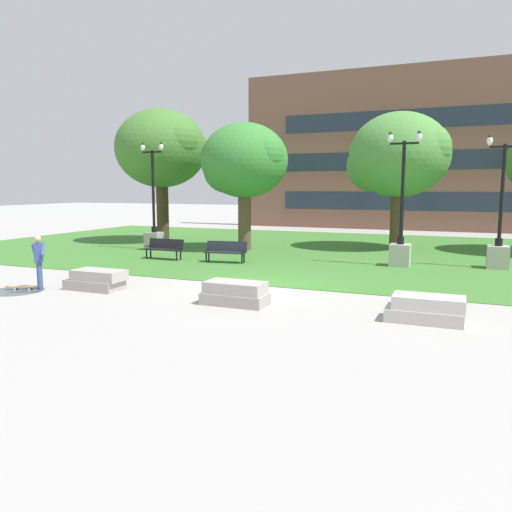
{
  "coord_description": "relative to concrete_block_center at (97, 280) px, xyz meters",
  "views": [
    {
      "loc": [
        5.88,
        -14.95,
        3.22
      ],
      "look_at": [
        0.31,
        -1.4,
        1.2
      ],
      "focal_mm": 35.0,
      "sensor_mm": 36.0,
      "label": 1
    }
  ],
  "objects": [
    {
      "name": "puddle",
      "position": [
        -2.21,
        -1.13,
        -0.3
      ],
      "size": [
        1.65,
        1.65,
        0.01
      ],
      "primitive_type": "cylinder",
      "color": "#47515B",
      "rests_on": "ground"
    },
    {
      "name": "grass_lawn",
      "position": [
        4.69,
        12.51,
        -0.3
      ],
      "size": [
        40.0,
        20.0,
        0.02
      ],
      "primitive_type": "cube",
      "color": "#3D752D",
      "rests_on": "ground"
    },
    {
      "name": "person_skateboarder",
      "position": [
        -1.76,
        -0.58,
        0.66
      ],
      "size": [
        0.73,
        0.46,
        1.71
      ],
      "color": "#384C7A",
      "rests_on": "ground"
    },
    {
      "name": "lamp_post_right",
      "position": [
        8.34,
        8.51,
        0.8
      ],
      "size": [
        1.32,
        0.8,
        5.43
      ],
      "color": "#ADA89E",
      "rests_on": "grass_lawn"
    },
    {
      "name": "park_bench_near_left",
      "position": [
        -1.68,
        6.56,
        0.23
      ],
      "size": [
        1.81,
        0.57,
        0.9
      ],
      "color": "black",
      "rests_on": "grass_lawn"
    },
    {
      "name": "tree_near_right",
      "position": [
        -5.72,
        12.63,
        5.06
      ],
      "size": [
        5.52,
        5.26,
        7.66
      ],
      "color": "#42301E",
      "rests_on": "grass_lawn"
    },
    {
      "name": "lamp_post_center",
      "position": [
        -4.03,
        9.28,
        0.81
      ],
      "size": [
        1.32,
        0.8,
        5.47
      ],
      "color": "gray",
      "rests_on": "grass_lawn"
    },
    {
      "name": "ground_plane",
      "position": [
        4.69,
        2.51,
        -0.31
      ],
      "size": [
        140.0,
        140.0,
        0.0
      ],
      "primitive_type": "plane",
      "color": "#A3A09B"
    },
    {
      "name": "park_bench_near_right",
      "position": [
        1.31,
        6.7,
        0.23
      ],
      "size": [
        1.85,
        0.76,
        0.9
      ],
      "color": "#1E232D",
      "rests_on": "grass_lawn"
    },
    {
      "name": "tree_near_left",
      "position": [
        0.24,
        11.02,
        4.19
      ],
      "size": [
        4.64,
        4.42,
        6.43
      ],
      "color": "brown",
      "rests_on": "grass_lawn"
    },
    {
      "name": "lamp_post_left",
      "position": [
        12.01,
        9.37,
        0.77
      ],
      "size": [
        1.32,
        0.8,
        5.26
      ],
      "color": "#ADA89E",
      "rests_on": "grass_lawn"
    },
    {
      "name": "concrete_block_right",
      "position": [
        9.92,
        -0.05,
        0.0
      ],
      "size": [
        1.82,
        0.9,
        0.64
      ],
      "color": "#BCB7B2",
      "rests_on": "ground"
    },
    {
      "name": "skateboard",
      "position": [
        -2.18,
        -0.88,
        -0.22
      ],
      "size": [
        1.0,
        0.64,
        0.14
      ],
      "color": "olive",
      "rests_on": "ground"
    },
    {
      "name": "concrete_block_left",
      "position": [
        4.9,
        -0.15,
        0.0
      ],
      "size": [
        1.8,
        0.9,
        0.64
      ],
      "color": "#9E9991",
      "rests_on": "ground"
    },
    {
      "name": "concrete_block_center",
      "position": [
        0.0,
        0.0,
        0.0
      ],
      "size": [
        1.91,
        0.9,
        0.64
      ],
      "color": "#9E9991",
      "rests_on": "ground"
    },
    {
      "name": "building_facade_distant",
      "position": [
        6.99,
        27.0,
        5.74
      ],
      "size": [
        26.19,
        1.03,
        12.11
      ],
      "color": "brown",
      "rests_on": "ground"
    },
    {
      "name": "tree_far_right",
      "position": [
        7.42,
        14.41,
        4.49
      ],
      "size": [
        5.33,
        5.08,
        7.01
      ],
      "color": "#4C3823",
      "rests_on": "grass_lawn"
    }
  ]
}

